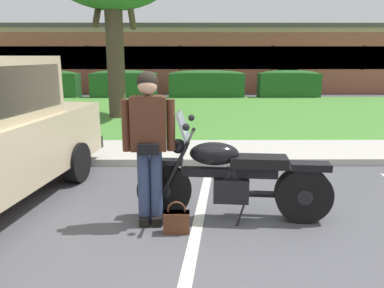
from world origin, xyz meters
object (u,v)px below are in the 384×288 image
Objects in this scene: motorcycle at (240,179)px; hedge_center_left at (124,83)px; hedge_left at (41,83)px; brick_building at (182,58)px; rider_person at (149,138)px; handbag at (177,220)px; hedge_right at (289,83)px; hedge_center_right at (206,83)px.

motorcycle is 13.31m from hedge_center_left.
brick_building is at bearing 45.92° from hedge_left.
rider_person is 0.93m from handbag.
rider_person reaches higher than hedge_center_left.
hedge_right is at bearing -52.39° from brick_building.
hedge_center_right is at bearing 0.00° from hedge_center_left.
motorcycle is at bearing 26.59° from handbag.
handbag is 0.12× the size of hedge_center_left.
hedge_left and hedge_right have the same top height.
motorcycle is at bearing -60.55° from hedge_left.
hedge_right reaches higher than handbag.
hedge_center_right is at bearing 0.00° from hedge_left.
hedge_center_right is 1.24× the size of hedge_right.
motorcycle is 1.32× the size of rider_person.
hedge_left is 1.23× the size of hedge_right.
hedge_right is 8.13m from brick_building.
motorcycle is at bearing -106.78° from hedge_right.
hedge_center_left is at bearing -111.25° from brick_building.
hedge_center_left is at bearing 180.00° from hedge_center_right.
rider_person is at bearing -78.98° from hedge_center_left.
brick_building is at bearing 127.61° from hedge_right.
rider_person is 13.83m from hedge_right.
brick_building is (2.48, 6.39, 1.05)m from hedge_center_left.
motorcycle is 14.73m from hedge_left.
rider_person is 0.59× the size of hedge_center_left.
rider_person is at bearing -173.96° from motorcycle.
hedge_right is (3.87, 12.83, 0.16)m from motorcycle.
handbag is at bearing -153.41° from motorcycle.
motorcycle is 19.28m from brick_building.
hedge_center_left is (-2.52, 12.94, -0.34)m from rider_person.
hedge_center_left is 1.08× the size of hedge_right.
motorcycle is 0.67× the size of hedge_center_right.
hedge_right is (4.59, 13.19, 0.51)m from handbag.
hedge_right is at bearing 70.82° from handbag.
handbag is at bearing -77.93° from hedge_center_left.
motorcycle is 1.14m from rider_person.
handbag is 0.01× the size of brick_building.
hedge_right is at bearing 73.22° from motorcycle.
rider_person reaches higher than hedge_left.
hedge_right is (4.89, 12.94, -0.34)m from rider_person.
hedge_center_right is 3.70m from hedge_right.
handbag is at bearing -109.18° from hedge_right.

